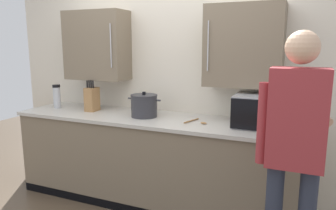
{
  "coord_description": "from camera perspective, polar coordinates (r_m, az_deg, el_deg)",
  "views": [
    {
      "loc": [
        1.35,
        -2.16,
        1.65
      ],
      "look_at": [
        0.15,
        0.65,
        1.06
      ],
      "focal_mm": 34.36,
      "sensor_mm": 36.0,
      "label": 1
    }
  ],
  "objects": [
    {
      "name": "back_wall_tiled",
      "position": [
        3.49,
        0.28,
        7.01
      ],
      "size": [
        4.0,
        0.44,
        2.7
      ],
      "color": "beige",
      "rests_on": "ground_plane"
    },
    {
      "name": "counter_unit",
      "position": [
        3.38,
        -2.05,
        -9.85
      ],
      "size": [
        3.04,
        0.71,
        0.91
      ],
      "color": "#756651",
      "rests_on": "ground_plane"
    },
    {
      "name": "microwave_oven",
      "position": [
        2.98,
        16.98,
        -1.09
      ],
      "size": [
        0.6,
        0.42,
        0.29
      ],
      "color": "#B7BABF",
      "rests_on": "counter_unit"
    },
    {
      "name": "thermos_flask",
      "position": [
        3.93,
        -19.12,
        1.49
      ],
      "size": [
        0.09,
        0.09,
        0.27
      ],
      "color": "#B7BABF",
      "rests_on": "counter_unit"
    },
    {
      "name": "wooden_spoon",
      "position": [
        3.05,
        5.24,
        -2.98
      ],
      "size": [
        0.21,
        0.22,
        0.02
      ],
      "color": "#A37547",
      "rests_on": "counter_unit"
    },
    {
      "name": "knife_block",
      "position": [
        3.64,
        -13.34,
        1.03
      ],
      "size": [
        0.11,
        0.15,
        0.35
      ],
      "color": "#A37547",
      "rests_on": "counter_unit"
    },
    {
      "name": "stock_pot",
      "position": [
        3.28,
        -4.26,
        -0.11
      ],
      "size": [
        0.37,
        0.27,
        0.26
      ],
      "color": "#2D2D33",
      "rests_on": "counter_unit"
    },
    {
      "name": "person_figure",
      "position": [
        2.16,
        21.46,
        -6.43
      ],
      "size": [
        0.44,
        0.58,
        1.73
      ],
      "color": "#282D3D",
      "rests_on": "ground_plane"
    }
  ]
}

